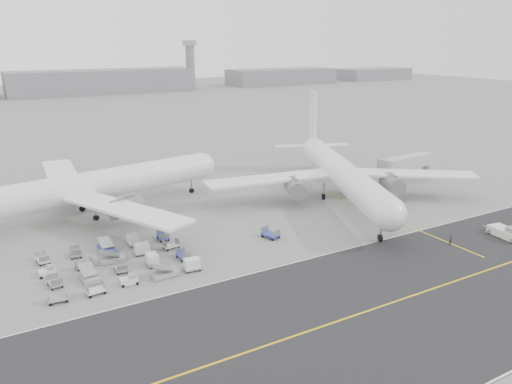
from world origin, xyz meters
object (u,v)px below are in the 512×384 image
control_tower (190,63)px  airliner_a (88,187)px  ground_crew_a (451,240)px  ground_crew_b (506,234)px  pushback_tug (507,233)px  jet_bridge (407,164)px  airliner_b (341,173)px

control_tower → airliner_a: size_ratio=0.56×
airliner_a → ground_crew_a: bearing=-142.9°
control_tower → ground_crew_b: control_tower is taller
pushback_tug → jet_bridge: jet_bridge is taller
airliner_b → pushback_tug: 32.44m
airliner_a → airliner_b: bearing=-118.5°
pushback_tug → jet_bridge: size_ratio=0.47×
control_tower → jet_bridge: size_ratio=1.87×
control_tower → ground_crew_b: size_ratio=17.54×
airliner_a → airliner_b: (46.59, -15.35, 0.07)m
ground_crew_b → pushback_tug: bearing=-172.2°
pushback_tug → control_tower: bearing=84.4°
ground_crew_a → control_tower: bearing=63.1°
pushback_tug → ground_crew_b: (-0.69, -0.14, -0.01)m
airliner_a → pushback_tug: airliner_a is taller
jet_bridge → ground_crew_a: bearing=-129.7°
ground_crew_a → ground_crew_b: ground_crew_b is taller
airliner_b → ground_crew_b: 32.36m
control_tower → airliner_a: bearing=-116.9°
jet_bridge → ground_crew_b: size_ratio=9.37×
airliner_a → pushback_tug: 73.36m
control_tower → airliner_b: (-70.61, -246.46, -10.62)m
control_tower → ground_crew_b: (-60.62, -276.87, -15.36)m
jet_bridge → ground_crew_a: (-21.29, -30.28, -3.57)m
ground_crew_b → ground_crew_a: bearing=-19.1°
control_tower → ground_crew_a: size_ratio=19.74×
control_tower → airliner_a: control_tower is taller
pushback_tug → jet_bridge: bearing=78.6°
control_tower → ground_crew_b: bearing=-102.3°
airliner_a → jet_bridge: airliner_a is taller
ground_crew_a → jet_bridge: bearing=42.4°
control_tower → airliner_b: 256.60m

